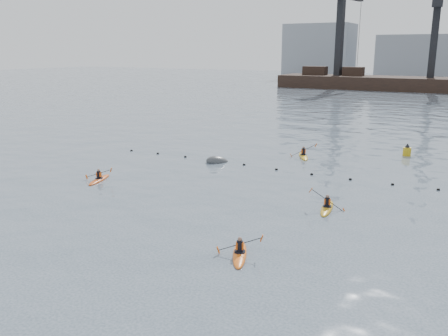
{
  "coord_description": "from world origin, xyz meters",
  "views": [
    {
      "loc": [
        12.19,
        -12.02,
        9.37
      ],
      "look_at": [
        -0.57,
        11.08,
        2.8
      ],
      "focal_mm": 38.0,
      "sensor_mm": 36.0,
      "label": 1
    }
  ],
  "objects_px": {
    "kayaker_5": "(303,156)",
    "mooring_buoy": "(217,162)",
    "kayaker_2": "(99,179)",
    "nav_buoy": "(407,151)",
    "kayaker_3": "(327,207)",
    "kayaker_0": "(240,253)"
  },
  "relations": [
    {
      "from": "nav_buoy",
      "to": "kayaker_3",
      "type": "bearing_deg",
      "value": -96.01
    },
    {
      "from": "mooring_buoy",
      "to": "kayaker_2",
      "type": "bearing_deg",
      "value": -116.87
    },
    {
      "from": "mooring_buoy",
      "to": "kayaker_5",
      "type": "bearing_deg",
      "value": 44.31
    },
    {
      "from": "kayaker_3",
      "to": "kayaker_5",
      "type": "height_order",
      "value": "kayaker_3"
    },
    {
      "from": "kayaker_3",
      "to": "kayaker_2",
      "type": "bearing_deg",
      "value": 176.77
    },
    {
      "from": "kayaker_2",
      "to": "kayaker_5",
      "type": "distance_m",
      "value": 18.31
    },
    {
      "from": "kayaker_2",
      "to": "nav_buoy",
      "type": "height_order",
      "value": "nav_buoy"
    },
    {
      "from": "kayaker_0",
      "to": "mooring_buoy",
      "type": "distance_m",
      "value": 19.12
    },
    {
      "from": "kayaker_2",
      "to": "kayaker_3",
      "type": "xyz_separation_m",
      "value": [
        16.73,
        1.81,
        0.0
      ]
    },
    {
      "from": "kayaker_0",
      "to": "nav_buoy",
      "type": "distance_m",
      "value": 26.88
    },
    {
      "from": "kayaker_5",
      "to": "mooring_buoy",
      "type": "bearing_deg",
      "value": -162.17
    },
    {
      "from": "kayaker_2",
      "to": "nav_buoy",
      "type": "distance_m",
      "value": 27.31
    },
    {
      "from": "kayaker_3",
      "to": "kayaker_5",
      "type": "relative_size",
      "value": 0.98
    },
    {
      "from": "kayaker_5",
      "to": "kayaker_3",
      "type": "bearing_deg",
      "value": -91.2
    },
    {
      "from": "nav_buoy",
      "to": "kayaker_0",
      "type": "bearing_deg",
      "value": -97.54
    },
    {
      "from": "kayaker_5",
      "to": "kayaker_2",
      "type": "bearing_deg",
      "value": -151.49
    },
    {
      "from": "mooring_buoy",
      "to": "nav_buoy",
      "type": "distance_m",
      "value": 17.46
    },
    {
      "from": "mooring_buoy",
      "to": "kayaker_3",
      "type": "bearing_deg",
      "value": -32.31
    },
    {
      "from": "kayaker_5",
      "to": "mooring_buoy",
      "type": "relative_size",
      "value": 1.62
    },
    {
      "from": "kayaker_2",
      "to": "nav_buoy",
      "type": "relative_size",
      "value": 2.42
    },
    {
      "from": "mooring_buoy",
      "to": "nav_buoy",
      "type": "xyz_separation_m",
      "value": [
        13.89,
        10.57,
        0.4
      ]
    },
    {
      "from": "kayaker_5",
      "to": "nav_buoy",
      "type": "relative_size",
      "value": 2.57
    }
  ]
}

